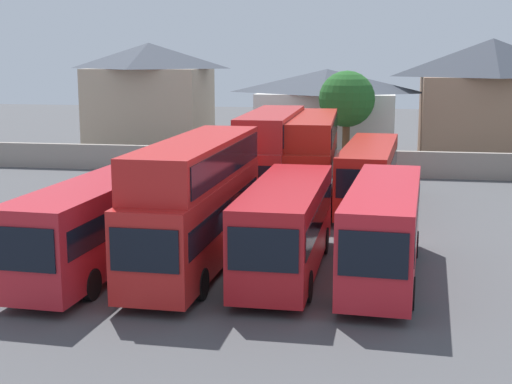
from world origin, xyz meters
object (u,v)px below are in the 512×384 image
at_px(bus_6, 271,153).
at_px(house_terrace_centre, 327,113).
at_px(bus_4, 384,226).
at_px(house_terrace_left, 150,98).
at_px(tree_left_of_lot, 347,100).
at_px(bus_3, 286,223).
at_px(house_terrace_right, 490,100).
at_px(bus_7, 312,154).
at_px(bus_8, 369,171).
at_px(bus_5, 210,168).
at_px(bus_1, 102,218).
at_px(bus_2, 197,196).

distance_m(bus_6, house_terrace_centre, 18.67).
distance_m(bus_4, house_terrace_centre, 32.16).
xyz_separation_m(house_terrace_left, house_terrace_centre, (14.61, -0.10, -1.04)).
bearing_deg(tree_left_of_lot, bus_3, -92.07).
bearing_deg(house_terrace_right, bus_7, -123.17).
xyz_separation_m(bus_8, house_terrace_left, (-18.37, 18.81, 2.69)).
xyz_separation_m(bus_5, house_terrace_centre, (5.18, 18.49, 1.71)).
distance_m(bus_7, bus_8, 3.37).
relative_size(bus_1, bus_8, 1.02).
bearing_deg(bus_4, bus_6, -151.39).
height_order(bus_1, bus_8, bus_1).
distance_m(bus_3, bus_6, 13.47).
bearing_deg(bus_5, tree_left_of_lot, 151.35).
relative_size(bus_4, bus_6, 0.93).
bearing_deg(bus_1, bus_8, 146.65).
xyz_separation_m(bus_7, house_terrace_right, (11.93, 18.26, 2.06)).
distance_m(bus_1, bus_3, 7.16).
bearing_deg(house_terrace_right, bus_1, -119.91).
height_order(bus_2, bus_3, bus_2).
height_order(bus_3, bus_7, bus_7).
relative_size(bus_2, bus_6, 1.06).
distance_m(bus_7, house_terrace_right, 21.91).
height_order(bus_1, house_terrace_left, house_terrace_left).
bearing_deg(house_terrace_right, tree_left_of_lot, -149.97).
relative_size(bus_3, bus_4, 0.97).
bearing_deg(bus_3, bus_5, -154.59).
xyz_separation_m(bus_2, bus_8, (6.38, 12.73, -0.85)).
bearing_deg(tree_left_of_lot, bus_5, -119.06).
xyz_separation_m(house_terrace_centre, house_terrace_right, (12.50, 0.32, 1.20)).
xyz_separation_m(bus_7, house_terrace_centre, (-0.57, 17.94, 0.86)).
height_order(house_terrace_centre, house_terrace_right, house_terrace_right).
bearing_deg(bus_2, bus_1, -76.02).
relative_size(bus_6, bus_8, 0.96).
bearing_deg(bus_8, bus_7, -100.25).
relative_size(bus_6, house_terrace_right, 1.04).
bearing_deg(bus_7, bus_2, -15.32).
bearing_deg(house_terrace_centre, tree_left_of_lot, -72.39).
xyz_separation_m(bus_1, bus_4, (10.77, 0.45, 0.02)).
bearing_deg(bus_4, bus_7, -160.48).
xyz_separation_m(bus_6, house_terrace_centre, (1.64, 18.58, 0.74)).
height_order(bus_3, house_terrace_right, house_terrace_right).
distance_m(bus_3, bus_8, 13.37).
distance_m(bus_3, house_terrace_centre, 31.83).
bearing_deg(bus_3, house_terrace_left, -153.27).
height_order(bus_8, house_terrace_left, house_terrace_left).
xyz_separation_m(bus_3, bus_4, (3.63, -0.01, 0.03)).
distance_m(bus_1, bus_8, 16.82).
bearing_deg(house_terrace_centre, bus_4, -81.85).
distance_m(bus_2, bus_8, 14.26).
bearing_deg(bus_2, bus_8, 154.80).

